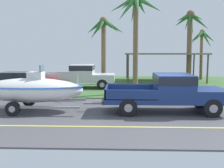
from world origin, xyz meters
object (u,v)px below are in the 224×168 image
object	(u,v)px
carport_awning	(164,54)
palm_tree_far_right	(190,31)
palm_tree_mid	(202,42)
parked_pickup_background	(82,75)
pickup_truck_towing	(172,91)
palm_tree_far_left	(136,16)
parked_sedan_far	(23,82)
boat_on_trailer	(31,90)
palm_tree_near_left	(104,34)

from	to	relation	value
carport_awning	palm_tree_far_right	size ratio (longest dim) A/B	1.15
palm_tree_mid	palm_tree_far_right	size ratio (longest dim) A/B	0.78
palm_tree_far_right	parked_pickup_background	bearing A→B (deg)	-158.25
pickup_truck_towing	palm_tree_far_left	bearing A→B (deg)	105.17
parked_pickup_background	parked_sedan_far	xyz separation A→B (m)	(-4.11, -1.43, -0.36)
boat_on_trailer	palm_tree_mid	world-z (taller)	palm_tree_mid
boat_on_trailer	carport_awning	distance (m)	15.40
parked_pickup_background	palm_tree_mid	world-z (taller)	palm_tree_mid
pickup_truck_towing	palm_tree_far_right	world-z (taller)	palm_tree_far_right
carport_awning	palm_tree_far_right	distance (m)	3.22
pickup_truck_towing	palm_tree_far_left	xyz separation A→B (m)	(-1.44, 5.29, 4.14)
parked_pickup_background	palm_tree_mid	bearing A→B (deg)	30.11
parked_sedan_far	palm_tree_far_right	world-z (taller)	palm_tree_far_right
palm_tree_mid	parked_sedan_far	bearing A→B (deg)	-152.64
boat_on_trailer	palm_tree_far_left	bearing A→B (deg)	44.95
palm_tree_near_left	parked_pickup_background	bearing A→B (deg)	-123.72
palm_tree_near_left	palm_tree_far_right	world-z (taller)	palm_tree_far_right
palm_tree_near_left	palm_tree_far_right	bearing A→B (deg)	9.66
palm_tree_mid	pickup_truck_towing	bearing A→B (deg)	-111.91
pickup_truck_towing	palm_tree_far_right	size ratio (longest dim) A/B	0.89
parked_sedan_far	carport_awning	distance (m)	13.14
boat_on_trailer	palm_tree_mid	bearing A→B (deg)	48.75
boat_on_trailer	parked_sedan_far	bearing A→B (deg)	114.12
boat_on_trailer	carport_awning	xyz separation A→B (m)	(8.44, 12.78, 1.59)
boat_on_trailer	palm_tree_mid	size ratio (longest dim) A/B	1.22
parked_sedan_far	carport_awning	world-z (taller)	carport_awning
palm_tree_far_right	carport_awning	bearing A→B (deg)	145.24
palm_tree_near_left	palm_tree_far_left	xyz separation A→B (m)	(2.43, -4.80, 0.81)
parked_pickup_background	parked_sedan_far	size ratio (longest dim) A/B	1.29
palm_tree_near_left	palm_tree_far_left	world-z (taller)	palm_tree_far_left
palm_tree_mid	parked_pickup_background	bearing A→B (deg)	-149.89
pickup_truck_towing	parked_sedan_far	size ratio (longest dim) A/B	1.24
parked_sedan_far	palm_tree_far_left	bearing A→B (deg)	-6.99
pickup_truck_towing	parked_pickup_background	distance (m)	9.45
parked_pickup_background	palm_tree_near_left	distance (m)	4.37
parked_sedan_far	palm_tree_far_left	distance (m)	9.33
boat_on_trailer	parked_sedan_far	xyz separation A→B (m)	(-2.82, 6.29, -0.35)
pickup_truck_towing	palm_tree_near_left	distance (m)	11.31
parked_sedan_far	palm_tree_mid	xyz separation A→B (m)	(15.26, 7.90, 3.19)
pickup_truck_towing	parked_pickup_background	bearing A→B (deg)	125.17
palm_tree_far_right	parked_sedan_far	bearing A→B (deg)	-159.02
pickup_truck_towing	palm_tree_mid	bearing A→B (deg)	68.09
parked_pickup_background	parked_sedan_far	bearing A→B (deg)	-160.79
parked_sedan_far	palm_tree_near_left	xyz separation A→B (m)	(5.69, 3.80, 3.68)
palm_tree_mid	palm_tree_far_right	distance (m)	3.53
boat_on_trailer	palm_tree_near_left	xyz separation A→B (m)	(2.88, 10.09, 3.33)
pickup_truck_towing	parked_sedan_far	xyz separation A→B (m)	(-9.56, 6.29, -0.34)
palm_tree_mid	palm_tree_far_left	size ratio (longest dim) A/B	0.76
carport_awning	boat_on_trailer	bearing A→B (deg)	-123.45
pickup_truck_towing	carport_awning	world-z (taller)	carport_awning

